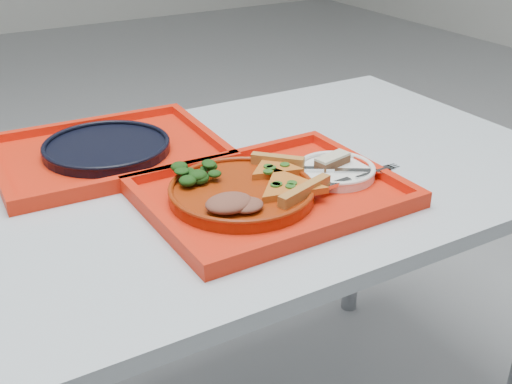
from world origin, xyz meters
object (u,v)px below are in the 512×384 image
tray_main (271,196)px  navy_plate (107,149)px  tray_far (107,155)px  dessert_bar (332,160)px  dinner_plate (242,193)px

tray_main → navy_plate: 0.39m
tray_far → dessert_bar: (0.34, -0.32, 0.03)m
navy_plate → dessert_bar: bearing=-42.5°
tray_far → navy_plate: 0.01m
tray_far → navy_plate: size_ratio=1.73×
tray_main → tray_far: size_ratio=1.00×
tray_main → navy_plate: size_ratio=1.73×
dinner_plate → tray_main: bearing=-10.3°
tray_main → navy_plate: navy_plate is taller
tray_far → dessert_bar: bearing=-40.0°
tray_far → dinner_plate: 0.35m
dinner_plate → dessert_bar: dessert_bar is taller
dinner_plate → navy_plate: dinner_plate is taller
dinner_plate → navy_plate: bearing=113.3°
dinner_plate → navy_plate: 0.35m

